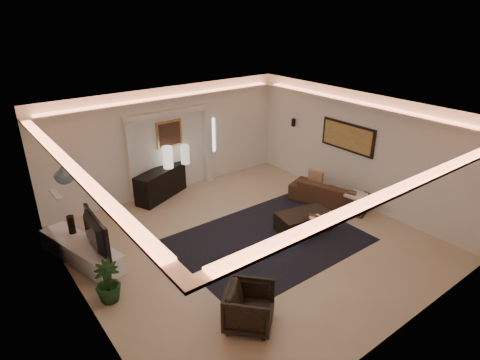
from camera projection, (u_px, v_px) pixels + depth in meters
floor at (249, 242)px, 8.90m from camera, size 7.00×7.00×0.00m
ceiling at (251, 114)px, 7.74m from camera, size 7.00×7.00×0.00m
wall_back at (169, 141)px, 10.87m from camera, size 7.00×0.00×7.00m
wall_front at (402, 262)px, 5.77m from camera, size 7.00×0.00×7.00m
wall_left at (78, 237)px, 6.38m from camera, size 0.00×7.00×7.00m
wall_right at (357, 149)px, 10.26m from camera, size 0.00×7.00×7.00m
cove_soffit at (250, 128)px, 7.85m from camera, size 7.00×7.00×0.04m
daylight_slit at (211, 135)px, 11.64m from camera, size 0.25×0.03×1.00m
area_rug at (269, 240)px, 8.98m from camera, size 4.00×3.00×0.01m
pilaster_left at (132, 163)px, 10.30m from camera, size 0.22×0.20×2.20m
pilaster_right at (207, 146)px, 11.58m from camera, size 0.22×0.20×2.20m
alcove_header at (169, 113)px, 10.47m from camera, size 2.52×0.20×0.12m
painting_frame at (169, 134)px, 10.77m from camera, size 0.74×0.04×0.74m
painting_canvas at (170, 134)px, 10.75m from camera, size 0.62×0.02×0.62m
art_panel_frame at (348, 137)px, 10.36m from camera, size 0.04×1.64×0.74m
art_panel_gold at (347, 137)px, 10.35m from camera, size 0.02×1.50×0.62m
wall_sconce at (293, 122)px, 11.70m from camera, size 0.12×0.12×0.22m
wall_niche at (56, 194)px, 7.35m from camera, size 0.10×0.55×0.04m
console at (161, 183)px, 10.85m from camera, size 1.65×1.09×0.79m
lamp_left at (168, 157)px, 10.72m from camera, size 0.31×0.31×0.60m
lamp_right at (185, 153)px, 11.01m from camera, size 0.31×0.31×0.53m
media_ledge at (81, 251)px, 8.20m from camera, size 1.10×2.28×0.42m
tv at (90, 234)px, 7.68m from camera, size 1.28×0.20×0.74m
figurine at (71, 224)px, 8.37m from camera, size 0.18×0.18×0.40m
ginger_jar at (64, 173)px, 7.71m from camera, size 0.48×0.48×0.39m
plant at (108, 282)px, 7.02m from camera, size 0.48×0.48×0.77m
sofa at (330, 193)px, 10.55m from camera, size 2.20×1.43×0.60m
throw_blanket at (356, 195)px, 9.85m from camera, size 0.53×0.46×0.05m
throw_pillow at (316, 178)px, 10.82m from camera, size 0.23×0.43×0.41m
coffee_table at (303, 222)px, 9.33m from camera, size 1.33×0.90×0.46m
bowl at (312, 219)px, 8.93m from camera, size 0.38×0.38×0.08m
magazine at (315, 218)px, 9.03m from camera, size 0.32×0.26×0.03m
armchair at (249, 307)px, 6.49m from camera, size 1.09×1.09×0.71m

